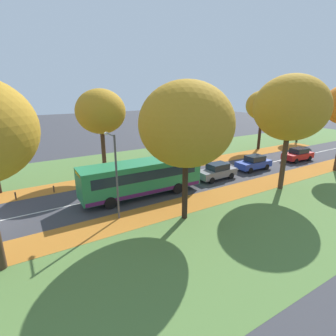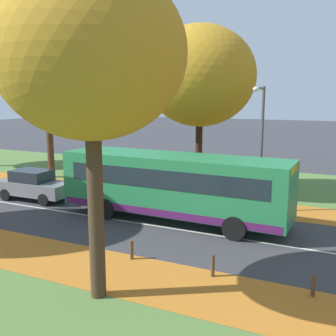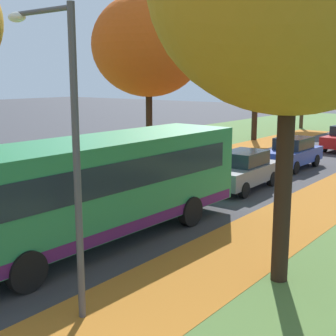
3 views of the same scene
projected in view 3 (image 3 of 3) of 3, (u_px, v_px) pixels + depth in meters
name	position (u px, v px, depth m)	size (l,w,h in m)	color
grass_verge_left	(75.00, 163.00, 26.01)	(12.00, 90.00, 0.01)	#517538
leaf_litter_left	(36.00, 197.00, 18.59)	(2.80, 60.00, 0.00)	#B26B23
leaf_litter_right	(240.00, 248.00, 13.04)	(2.80, 60.00, 0.00)	#B26B23
road_centre_line	(215.00, 186.00, 20.46)	(0.12, 80.00, 0.01)	silver
tree_left_mid	(149.00, 45.00, 25.35)	(6.19, 6.19, 9.19)	black
tree_left_far	(257.00, 53.00, 34.31)	(4.70, 4.70, 8.60)	black
tree_left_distant	(304.00, 67.00, 42.75)	(4.69, 4.69, 7.70)	#422D1E
streetlamp_right	(64.00, 129.00, 8.80)	(1.89, 0.28, 6.00)	#47474C
bus	(97.00, 184.00, 13.26)	(2.83, 10.45, 2.98)	#237A47
car_grey_lead	(243.00, 170.00, 19.84)	(1.85, 4.23, 1.62)	slate
car_blue_following	(292.00, 153.00, 24.39)	(1.85, 4.23, 1.62)	#233D9E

